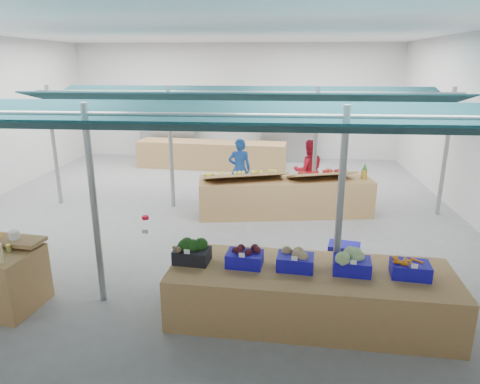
# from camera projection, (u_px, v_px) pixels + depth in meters

# --- Properties ---
(floor) EXTENTS (13.00, 13.00, 0.00)m
(floor) POSITION_uv_depth(u_px,v_px,m) (209.00, 214.00, 10.35)
(floor) COLOR slate
(floor) RESTS_ON ground
(hall) EXTENTS (13.00, 13.00, 13.00)m
(hall) POSITION_uv_depth(u_px,v_px,m) (216.00, 98.00, 10.95)
(hall) COLOR silver
(hall) RESTS_ON ground
(pole_grid) EXTENTS (10.00, 4.60, 3.00)m
(pole_grid) POSITION_uv_depth(u_px,v_px,m) (231.00, 156.00, 8.09)
(pole_grid) COLOR gray
(pole_grid) RESTS_ON floor
(awnings) EXTENTS (9.50, 7.08, 0.30)m
(awnings) POSITION_uv_depth(u_px,v_px,m) (231.00, 104.00, 7.81)
(awnings) COLOR #0B2930
(awnings) RESTS_ON pole_grid
(back_shelving_left) EXTENTS (2.00, 0.50, 2.00)m
(back_shelving_left) POSITION_uv_depth(u_px,v_px,m) (168.00, 132.00, 15.99)
(back_shelving_left) COLOR #B23F33
(back_shelving_left) RESTS_ON floor
(back_shelving_right) EXTENTS (2.00, 0.50, 2.00)m
(back_shelving_right) POSITION_uv_depth(u_px,v_px,m) (289.00, 134.00, 15.60)
(back_shelving_right) COLOR #B23F33
(back_shelving_right) RESTS_ON floor
(veg_counter) EXTENTS (3.99, 1.51, 0.76)m
(veg_counter) POSITION_uv_depth(u_px,v_px,m) (310.00, 294.00, 6.03)
(veg_counter) COLOR olive
(veg_counter) RESTS_ON floor
(fruit_counter) EXTENTS (4.18, 1.57, 0.87)m
(fruit_counter) POSITION_uv_depth(u_px,v_px,m) (285.00, 197.00, 10.22)
(fruit_counter) COLOR olive
(fruit_counter) RESTS_ON floor
(far_counter) EXTENTS (5.15, 1.45, 0.92)m
(far_counter) POSITION_uv_depth(u_px,v_px,m) (212.00, 155.00, 14.73)
(far_counter) COLOR olive
(far_counter) RESTS_ON floor
(crate_stack) EXTENTS (0.58, 0.46, 0.62)m
(crate_stack) POSITION_uv_depth(u_px,v_px,m) (343.00, 261.00, 7.20)
(crate_stack) COLOR #150FA8
(crate_stack) RESTS_ON floor
(vendor_left) EXTENTS (0.65, 0.48, 1.63)m
(vendor_left) POSITION_uv_depth(u_px,v_px,m) (240.00, 169.00, 11.26)
(vendor_left) COLOR #174097
(vendor_left) RESTS_ON floor
(vendor_right) EXTENTS (0.88, 0.73, 1.63)m
(vendor_right) POSITION_uv_depth(u_px,v_px,m) (308.00, 171.00, 11.10)
(vendor_right) COLOR red
(vendor_right) RESTS_ON floor
(crate_broccoli) EXTENTS (0.53, 0.43, 0.35)m
(crate_broccoli) POSITION_uv_depth(u_px,v_px,m) (192.00, 252.00, 6.11)
(crate_broccoli) COLOR black
(crate_broccoli) RESTS_ON veg_counter
(crate_beets) EXTENTS (0.53, 0.43, 0.29)m
(crate_beets) POSITION_uv_depth(u_px,v_px,m) (245.00, 257.00, 6.01)
(crate_beets) COLOR #150FA8
(crate_beets) RESTS_ON veg_counter
(crate_celeriac) EXTENTS (0.53, 0.43, 0.31)m
(crate_celeriac) POSITION_uv_depth(u_px,v_px,m) (295.00, 259.00, 5.91)
(crate_celeriac) COLOR #150FA8
(crate_celeriac) RESTS_ON veg_counter
(crate_cabbage) EXTENTS (0.53, 0.43, 0.35)m
(crate_cabbage) POSITION_uv_depth(u_px,v_px,m) (352.00, 262.00, 5.80)
(crate_cabbage) COLOR #150FA8
(crate_cabbage) RESTS_ON veg_counter
(crate_carrots) EXTENTS (0.53, 0.43, 0.29)m
(crate_carrots) POSITION_uv_depth(u_px,v_px,m) (410.00, 269.00, 5.71)
(crate_carrots) COLOR #150FA8
(crate_carrots) RESTS_ON veg_counter
(sparrow) EXTENTS (0.12, 0.09, 0.11)m
(sparrow) POSITION_uv_depth(u_px,v_px,m) (177.00, 249.00, 5.98)
(sparrow) COLOR brown
(sparrow) RESTS_ON crate_broccoli
(pole_ribbon) EXTENTS (0.12, 0.12, 0.28)m
(pole_ribbon) POSITION_uv_depth(u_px,v_px,m) (145.00, 219.00, 6.94)
(pole_ribbon) COLOR red
(pole_ribbon) RESTS_ON pole_grid
(apple_heap_yellow) EXTENTS (2.02, 1.23, 0.27)m
(apple_heap_yellow) POSITION_uv_depth(u_px,v_px,m) (245.00, 174.00, 9.89)
(apple_heap_yellow) COLOR #997247
(apple_heap_yellow) RESTS_ON fruit_counter
(apple_heap_red) EXTENTS (1.64, 1.12, 0.27)m
(apple_heap_red) POSITION_uv_depth(u_px,v_px,m) (322.00, 173.00, 9.99)
(apple_heap_red) COLOR #997247
(apple_heap_red) RESTS_ON fruit_counter
(pineapple) EXTENTS (0.14, 0.14, 0.39)m
(pineapple) POSITION_uv_depth(u_px,v_px,m) (364.00, 172.00, 10.05)
(pineapple) COLOR #8C6019
(pineapple) RESTS_ON fruit_counter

